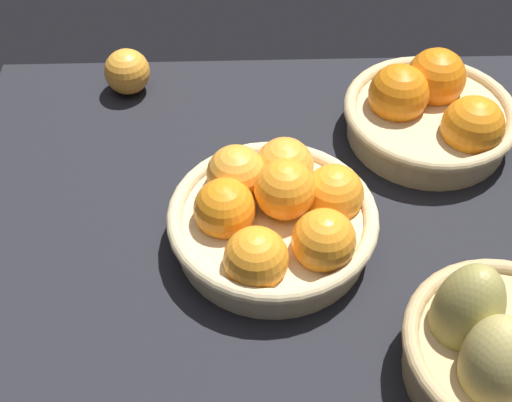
# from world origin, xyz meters

# --- Properties ---
(market_tray) EXTENTS (0.84, 0.72, 0.03)m
(market_tray) POSITION_xyz_m (0.00, 0.00, 0.01)
(market_tray) COLOR black
(market_tray) RESTS_ON ground
(basket_center) EXTENTS (0.25, 0.25, 0.11)m
(basket_center) POSITION_xyz_m (0.01, 0.01, 0.07)
(basket_center) COLOR #D3BC8C
(basket_center) RESTS_ON market_tray
(basket_far_left_pears) EXTENTS (0.22, 0.22, 0.14)m
(basket_far_left_pears) POSITION_xyz_m (-0.21, 0.21, 0.08)
(basket_far_left_pears) COLOR tan
(basket_far_left_pears) RESTS_ON market_tray
(basket_near_left) EXTENTS (0.24, 0.24, 0.11)m
(basket_near_left) POSITION_xyz_m (-0.22, -0.17, 0.07)
(basket_near_left) COLOR tan
(basket_near_left) RESTS_ON market_tray
(loose_orange_front_gap) EXTENTS (0.07, 0.07, 0.07)m
(loose_orange_front_gap) POSITION_xyz_m (0.21, -0.29, 0.06)
(loose_orange_front_gap) COLOR #F49E33
(loose_orange_front_gap) RESTS_ON market_tray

